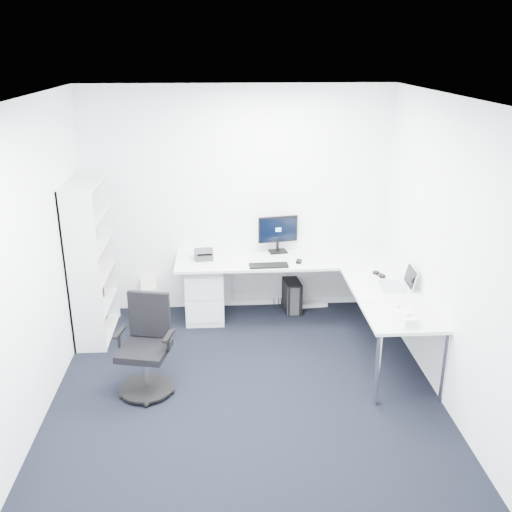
{
  "coord_description": "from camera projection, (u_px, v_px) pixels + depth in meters",
  "views": [
    {
      "loc": [
        -0.19,
        -4.45,
        3.09
      ],
      "look_at": [
        0.15,
        1.05,
        1.05
      ],
      "focal_mm": 40.0,
      "sensor_mm": 36.0,
      "label": 1
    }
  ],
  "objects": [
    {
      "name": "ceiling",
      "position": [
        245.0,
        100.0,
        4.31
      ],
      "size": [
        4.2,
        4.2,
        0.0
      ],
      "primitive_type": "plane",
      "color": "white"
    },
    {
      "name": "power_strip",
      "position": [
        313.0,
        305.0,
        7.16
      ],
      "size": [
        0.38,
        0.1,
        0.04
      ],
      "primitive_type": "cube",
      "rotation": [
        0.0,
        0.0,
        0.09
      ],
      "color": "white",
      "rests_on": "ground"
    },
    {
      "name": "mouse",
      "position": [
        299.0,
        261.0,
        6.52
      ],
      "size": [
        0.08,
        0.11,
        0.03
      ],
      "primitive_type": "cube",
      "rotation": [
        0.0,
        0.0,
        -0.3
      ],
      "color": "black",
      "rests_on": "l_desk"
    },
    {
      "name": "white_keyboard",
      "position": [
        364.0,
        294.0,
        5.68
      ],
      "size": [
        0.12,
        0.38,
        0.01
      ],
      "primitive_type": "cube",
      "rotation": [
        0.0,
        0.0,
        0.04
      ],
      "color": "white",
      "rests_on": "l_desk"
    },
    {
      "name": "orange_fruit",
      "position": [
        400.0,
        310.0,
        5.26
      ],
      "size": [
        0.08,
        0.08,
        0.08
      ],
      "primitive_type": "sphere",
      "color": "orange",
      "rests_on": "l_desk"
    },
    {
      "name": "black_pc_tower",
      "position": [
        291.0,
        295.0,
        7.03
      ],
      "size": [
        0.23,
        0.43,
        0.4
      ],
      "primitive_type": "cube",
      "rotation": [
        0.0,
        0.0,
        0.12
      ],
      "color": "black",
      "rests_on": "ground"
    },
    {
      "name": "black_keyboard",
      "position": [
        269.0,
        265.0,
        6.41
      ],
      "size": [
        0.44,
        0.17,
        0.02
      ],
      "primitive_type": "cube",
      "rotation": [
        0.0,
        0.0,
        0.03
      ],
      "color": "black",
      "rests_on": "l_desk"
    },
    {
      "name": "l_desk",
      "position": [
        289.0,
        300.0,
        6.46
      ],
      "size": [
        2.58,
        1.44,
        0.75
      ],
      "primitive_type": null,
      "color": "silver",
      "rests_on": "ground"
    },
    {
      "name": "headphones",
      "position": [
        379.0,
        274.0,
        6.15
      ],
      "size": [
        0.16,
        0.19,
        0.04
      ],
      "primitive_type": null,
      "rotation": [
        0.0,
        0.0,
        0.37
      ],
      "color": "black",
      "rests_on": "l_desk"
    },
    {
      "name": "wall_right",
      "position": [
        455.0,
        262.0,
        4.88
      ],
      "size": [
        0.02,
        4.2,
        2.7
      ],
      "primitive_type": "cube",
      "color": "white",
      "rests_on": "ground"
    },
    {
      "name": "wall_front",
      "position": [
        265.0,
        421.0,
        2.81
      ],
      "size": [
        3.6,
        0.02,
        2.7
      ],
      "primitive_type": "cube",
      "color": "white",
      "rests_on": "ground"
    },
    {
      "name": "laptop",
      "position": [
        392.0,
        277.0,
        5.82
      ],
      "size": [
        0.33,
        0.32,
        0.23
      ],
      "primitive_type": null,
      "rotation": [
        0.0,
        0.0,
        -0.04
      ],
      "color": "#B9BCC0",
      "rests_on": "l_desk"
    },
    {
      "name": "tissue_box",
      "position": [
        406.0,
        318.0,
        5.1
      ],
      "size": [
        0.16,
        0.26,
        0.09
      ],
      "primitive_type": "cube",
      "rotation": [
        0.0,
        0.0,
        0.13
      ],
      "color": "white",
      "rests_on": "l_desk"
    },
    {
      "name": "desk_phone",
      "position": [
        204.0,
        253.0,
        6.62
      ],
      "size": [
        0.23,
        0.23,
        0.15
      ],
      "primitive_type": null,
      "rotation": [
        0.0,
        0.0,
        0.08
      ],
      "color": "#2C2C2E",
      "rests_on": "l_desk"
    },
    {
      "name": "task_chair",
      "position": [
        144.0,
        348.0,
        5.25
      ],
      "size": [
        0.63,
        0.63,
        0.94
      ],
      "primitive_type": null,
      "rotation": [
        0.0,
        0.0,
        -0.21
      ],
      "color": "black",
      "rests_on": "ground"
    },
    {
      "name": "drawer_pedestal",
      "position": [
        205.0,
        291.0,
        6.78
      ],
      "size": [
        0.45,
        0.55,
        0.68
      ],
      "primitive_type": "cube",
      "color": "silver",
      "rests_on": "ground"
    },
    {
      "name": "monitor",
      "position": [
        278.0,
        234.0,
        6.77
      ],
      "size": [
        0.5,
        0.23,
        0.46
      ],
      "primitive_type": null,
      "rotation": [
        0.0,
        0.0,
        0.17
      ],
      "color": "black",
      "rests_on": "l_desk"
    },
    {
      "name": "bookshelf",
      "position": [
        91.0,
        261.0,
        6.2
      ],
      "size": [
        0.34,
        0.88,
        1.76
      ],
      "primitive_type": null,
      "color": "silver",
      "rests_on": "ground"
    },
    {
      "name": "wall_back",
      "position": [
        238.0,
        202.0,
        6.74
      ],
      "size": [
        3.6,
        0.02,
        2.7
      ],
      "primitive_type": "cube",
      "color": "white",
      "rests_on": "ground"
    },
    {
      "name": "ground",
      "position": [
        247.0,
        403.0,
        5.25
      ],
      "size": [
        4.2,
        4.2,
        0.0
      ],
      "primitive_type": "plane",
      "color": "black"
    },
    {
      "name": "wall_left",
      "position": [
        27.0,
        271.0,
        4.68
      ],
      "size": [
        0.02,
        4.2,
        2.7
      ],
      "primitive_type": "cube",
      "color": "white",
      "rests_on": "ground"
    },
    {
      "name": "beige_pc_tower",
      "position": [
        150.0,
        298.0,
        6.94
      ],
      "size": [
        0.25,
        0.44,
        0.4
      ],
      "primitive_type": "cube",
      "rotation": [
        0.0,
        0.0,
        0.15
      ],
      "color": "#B9B29D",
      "rests_on": "ground"
    }
  ]
}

